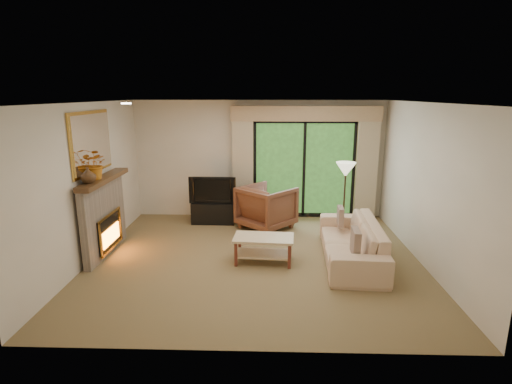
{
  "coord_description": "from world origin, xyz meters",
  "views": [
    {
      "loc": [
        0.21,
        -6.3,
        2.74
      ],
      "look_at": [
        0.0,
        0.3,
        1.1
      ],
      "focal_mm": 28.0,
      "sensor_mm": 36.0,
      "label": 1
    }
  ],
  "objects_px": {
    "armchair": "(267,207)",
    "sofa": "(351,241)",
    "coffee_table": "(264,249)",
    "media_console": "(214,212)"
  },
  "relations": [
    {
      "from": "sofa",
      "to": "coffee_table",
      "type": "height_order",
      "value": "sofa"
    },
    {
      "from": "media_console",
      "to": "armchair",
      "type": "height_order",
      "value": "armchair"
    },
    {
      "from": "armchair",
      "to": "sofa",
      "type": "bearing_deg",
      "value": 174.17
    },
    {
      "from": "sofa",
      "to": "armchair",
      "type": "bearing_deg",
      "value": -134.61
    },
    {
      "from": "media_console",
      "to": "coffee_table",
      "type": "xyz_separation_m",
      "value": [
        1.11,
        -2.06,
        -0.01
      ]
    },
    {
      "from": "armchair",
      "to": "coffee_table",
      "type": "relative_size",
      "value": 1.01
    },
    {
      "from": "armchair",
      "to": "coffee_table",
      "type": "bearing_deg",
      "value": 131.01
    },
    {
      "from": "media_console",
      "to": "coffee_table",
      "type": "distance_m",
      "value": 2.34
    },
    {
      "from": "coffee_table",
      "to": "armchair",
      "type": "bearing_deg",
      "value": 92.94
    },
    {
      "from": "sofa",
      "to": "coffee_table",
      "type": "relative_size",
      "value": 2.32
    }
  ]
}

